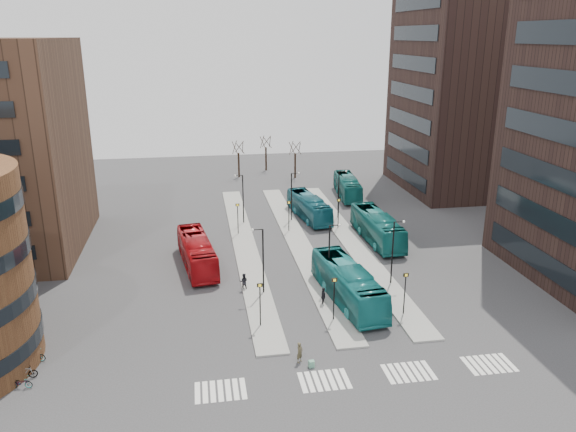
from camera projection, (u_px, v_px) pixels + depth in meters
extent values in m
plane|color=#303032|center=(355.00, 417.00, 34.38)|extent=(160.00, 160.00, 0.00)
cube|color=gray|center=(245.00, 246.00, 61.89)|extent=(2.50, 45.00, 0.15)
cube|color=gray|center=(298.00, 243.00, 62.82)|extent=(2.50, 45.00, 0.15)
cube|color=gray|center=(350.00, 240.00, 63.76)|extent=(2.50, 45.00, 0.15)
cube|color=#1B4C98|center=(311.00, 364.00, 39.43)|extent=(0.44, 0.37, 0.50)
imported|color=#AB0D12|center=(197.00, 252.00, 56.20)|extent=(4.11, 11.38, 3.10)
imported|color=#166F71|center=(348.00, 284.00, 48.83)|extent=(4.15, 12.12, 3.31)
imported|color=#145766|center=(309.00, 207.00, 71.11)|extent=(4.04, 10.93, 2.97)
imported|color=#146765|center=(377.00, 227.00, 63.18)|extent=(3.06, 11.74, 3.25)
imported|color=#135F5B|center=(347.00, 187.00, 80.62)|extent=(3.53, 10.90, 2.98)
imported|color=#49422B|center=(300.00, 352.00, 39.90)|extent=(0.66, 0.66, 1.54)
imported|color=black|center=(244.00, 282.00, 51.25)|extent=(0.87, 0.73, 1.60)
imported|color=black|center=(323.00, 297.00, 48.24)|extent=(0.52, 1.02, 1.67)
imported|color=black|center=(335.00, 284.00, 50.80)|extent=(0.96, 1.13, 1.52)
imported|color=gray|center=(21.00, 383.00, 37.06)|extent=(1.58, 0.76, 0.79)
imported|color=gray|center=(25.00, 373.00, 37.97)|extent=(1.66, 0.76, 0.96)
imported|color=gray|center=(34.00, 356.00, 40.10)|extent=(1.79, 0.93, 0.89)
cube|color=silver|center=(197.00, 393.00, 36.65)|extent=(0.35, 2.40, 0.01)
cube|color=silver|center=(205.00, 392.00, 36.73)|extent=(0.35, 2.40, 0.01)
cube|color=silver|center=(213.00, 391.00, 36.81)|extent=(0.35, 2.40, 0.01)
cube|color=silver|center=(221.00, 391.00, 36.89)|extent=(0.35, 2.40, 0.01)
cube|color=silver|center=(228.00, 390.00, 36.96)|extent=(0.35, 2.40, 0.01)
cube|color=silver|center=(236.00, 389.00, 37.04)|extent=(0.35, 2.40, 0.01)
cube|color=silver|center=(243.00, 388.00, 37.12)|extent=(0.35, 2.40, 0.01)
cube|color=silver|center=(303.00, 382.00, 37.75)|extent=(0.35, 2.40, 0.01)
cube|color=silver|center=(310.00, 382.00, 37.82)|extent=(0.35, 2.40, 0.01)
cube|color=silver|center=(317.00, 381.00, 37.90)|extent=(0.35, 2.40, 0.01)
cube|color=silver|center=(324.00, 380.00, 37.98)|extent=(0.35, 2.40, 0.01)
cube|color=silver|center=(331.00, 380.00, 38.06)|extent=(0.35, 2.40, 0.01)
cube|color=silver|center=(339.00, 379.00, 38.14)|extent=(0.35, 2.40, 0.01)
cube|color=silver|center=(346.00, 378.00, 38.21)|extent=(0.35, 2.40, 0.01)
cube|color=silver|center=(388.00, 374.00, 38.68)|extent=(0.35, 2.40, 0.01)
cube|color=silver|center=(395.00, 373.00, 38.76)|extent=(0.35, 2.40, 0.01)
cube|color=silver|center=(402.00, 373.00, 38.84)|extent=(0.35, 2.40, 0.01)
cube|color=silver|center=(409.00, 372.00, 38.92)|extent=(0.35, 2.40, 0.01)
cube|color=silver|center=(415.00, 371.00, 38.99)|extent=(0.35, 2.40, 0.01)
cube|color=silver|center=(422.00, 371.00, 39.07)|extent=(0.35, 2.40, 0.01)
cube|color=silver|center=(429.00, 370.00, 39.15)|extent=(0.35, 2.40, 0.01)
cube|color=silver|center=(469.00, 366.00, 39.62)|extent=(0.35, 2.40, 0.01)
cube|color=silver|center=(476.00, 365.00, 39.70)|extent=(0.35, 2.40, 0.01)
cube|color=silver|center=(482.00, 365.00, 39.78)|extent=(0.35, 2.40, 0.01)
cube|color=silver|center=(489.00, 364.00, 39.85)|extent=(0.35, 2.40, 0.01)
cube|color=silver|center=(495.00, 363.00, 39.93)|extent=(0.35, 2.40, 0.01)
cube|color=silver|center=(502.00, 363.00, 40.01)|extent=(0.35, 2.40, 0.01)
cube|color=silver|center=(508.00, 362.00, 40.09)|extent=(0.35, 2.40, 0.01)
cube|color=black|center=(537.00, 259.00, 52.05)|extent=(0.12, 16.00, 2.00)
cube|color=black|center=(543.00, 218.00, 50.82)|extent=(0.12, 16.00, 2.00)
cube|color=black|center=(549.00, 175.00, 49.59)|extent=(0.12, 16.00, 2.00)
cube|color=black|center=(556.00, 130.00, 48.35)|extent=(0.12, 16.00, 2.00)
cube|color=black|center=(563.00, 82.00, 47.12)|extent=(0.12, 16.00, 2.00)
cube|color=black|center=(570.00, 32.00, 45.89)|extent=(0.12, 16.00, 2.00)
cube|color=black|center=(476.00, 87.00, 81.68)|extent=(20.00, 20.00, 30.00)
cube|color=black|center=(405.00, 173.00, 83.96)|extent=(0.12, 16.00, 2.00)
cube|color=black|center=(407.00, 147.00, 82.73)|extent=(0.12, 16.00, 2.00)
cube|color=black|center=(409.00, 120.00, 81.49)|extent=(0.12, 16.00, 2.00)
cube|color=black|center=(410.00, 92.00, 80.26)|extent=(0.12, 16.00, 2.00)
cube|color=black|center=(412.00, 63.00, 79.03)|extent=(0.12, 16.00, 2.00)
cube|color=black|center=(414.00, 33.00, 77.79)|extent=(0.12, 16.00, 2.00)
cube|color=black|center=(416.00, 2.00, 76.56)|extent=(0.12, 16.00, 2.00)
cylinder|color=black|center=(260.00, 305.00, 44.37)|extent=(0.10, 0.10, 3.50)
cube|color=black|center=(260.00, 285.00, 43.83)|extent=(0.45, 0.10, 0.30)
cube|color=yellow|center=(260.00, 286.00, 43.78)|extent=(0.20, 0.02, 0.20)
cylinder|color=black|center=(238.00, 219.00, 65.02)|extent=(0.10, 0.10, 3.50)
cube|color=black|center=(237.00, 205.00, 64.48)|extent=(0.45, 0.10, 0.30)
cube|color=yellow|center=(237.00, 205.00, 64.42)|extent=(0.20, 0.02, 0.20)
cylinder|color=black|center=(334.00, 300.00, 45.31)|extent=(0.10, 0.10, 3.50)
cube|color=black|center=(334.00, 280.00, 44.77)|extent=(0.45, 0.10, 0.30)
cube|color=yellow|center=(335.00, 280.00, 44.71)|extent=(0.20, 0.02, 0.20)
cylinder|color=black|center=(289.00, 217.00, 65.95)|extent=(0.10, 0.10, 3.50)
cube|color=black|center=(289.00, 202.00, 65.41)|extent=(0.45, 0.10, 0.30)
cube|color=yellow|center=(289.00, 203.00, 65.36)|extent=(0.20, 0.02, 0.20)
cylinder|color=black|center=(405.00, 294.00, 46.25)|extent=(0.10, 0.10, 3.50)
cube|color=black|center=(406.00, 275.00, 45.71)|extent=(0.45, 0.10, 0.30)
cube|color=yellow|center=(406.00, 275.00, 45.65)|extent=(0.20, 0.02, 0.20)
cylinder|color=black|center=(338.00, 214.00, 66.89)|extent=(0.10, 0.10, 3.50)
cube|color=black|center=(339.00, 200.00, 66.35)|extent=(0.45, 0.10, 0.30)
cube|color=yellow|center=(339.00, 200.00, 66.29)|extent=(0.20, 0.02, 0.20)
cylinder|color=black|center=(263.00, 261.00, 49.77)|extent=(0.14, 0.14, 6.00)
cylinder|color=black|center=(258.00, 230.00, 48.78)|extent=(0.90, 0.08, 0.08)
sphere|color=silver|center=(252.00, 230.00, 48.71)|extent=(0.24, 0.24, 0.24)
cylinder|color=black|center=(243.00, 199.00, 68.54)|extent=(0.14, 0.14, 6.00)
cylinder|color=black|center=(239.00, 175.00, 67.54)|extent=(0.90, 0.08, 0.08)
sphere|color=silver|center=(235.00, 176.00, 67.47)|extent=(0.24, 0.24, 0.24)
cylinder|color=black|center=(329.00, 257.00, 50.71)|extent=(0.14, 0.14, 6.00)
cylinder|color=black|center=(335.00, 225.00, 49.85)|extent=(0.90, 0.08, 0.08)
sphere|color=silver|center=(340.00, 225.00, 49.93)|extent=(0.24, 0.24, 0.24)
cylinder|color=black|center=(291.00, 197.00, 69.48)|extent=(0.14, 0.14, 6.00)
cylinder|color=black|center=(295.00, 173.00, 68.62)|extent=(0.90, 0.08, 0.08)
sphere|color=silver|center=(299.00, 173.00, 68.69)|extent=(0.24, 0.24, 0.24)
cylinder|color=black|center=(392.00, 253.00, 51.65)|extent=(0.14, 0.14, 6.00)
cylinder|color=black|center=(399.00, 222.00, 50.79)|extent=(0.90, 0.08, 0.08)
sphere|color=silver|center=(404.00, 222.00, 50.86)|extent=(0.24, 0.24, 0.24)
cylinder|color=black|center=(338.00, 195.00, 70.41)|extent=(0.14, 0.14, 6.00)
cylinder|color=black|center=(343.00, 171.00, 69.56)|extent=(0.90, 0.08, 0.08)
sphere|color=silver|center=(346.00, 171.00, 69.63)|extent=(0.24, 0.24, 0.24)
cylinder|color=black|center=(239.00, 165.00, 91.63)|extent=(0.30, 0.30, 4.00)
cylinder|color=black|center=(243.00, 147.00, 90.85)|extent=(0.10, 1.56, 1.95)
cylinder|color=black|center=(239.00, 147.00, 91.40)|extent=(1.48, 0.59, 1.97)
cylinder|color=black|center=(235.00, 147.00, 91.04)|extent=(0.90, 1.31, 1.99)
cylinder|color=black|center=(235.00, 148.00, 90.27)|extent=(0.89, 1.31, 1.99)
cylinder|color=black|center=(240.00, 148.00, 90.15)|extent=(1.48, 0.58, 1.97)
cylinder|color=black|center=(266.00, 159.00, 96.17)|extent=(0.30, 0.30, 4.00)
cylinder|color=black|center=(270.00, 142.00, 95.38)|extent=(0.10, 1.56, 1.95)
cylinder|color=black|center=(267.00, 141.00, 95.93)|extent=(1.48, 0.59, 1.97)
cylinder|color=black|center=(262.00, 142.00, 95.57)|extent=(0.90, 1.31, 1.99)
cylinder|color=black|center=(263.00, 143.00, 94.80)|extent=(0.89, 1.31, 1.99)
cylinder|color=black|center=(268.00, 143.00, 94.68)|extent=(1.48, 0.58, 1.97)
cylinder|color=black|center=(295.00, 166.00, 91.16)|extent=(0.30, 0.30, 4.00)
cylinder|color=black|center=(299.00, 148.00, 90.38)|extent=(0.10, 1.56, 1.95)
cylinder|color=black|center=(296.00, 147.00, 90.93)|extent=(1.48, 0.59, 1.97)
cylinder|color=black|center=(291.00, 148.00, 90.57)|extent=(0.90, 1.31, 1.99)
cylinder|color=black|center=(292.00, 149.00, 89.80)|extent=(0.89, 1.31, 1.99)
cylinder|color=black|center=(297.00, 149.00, 89.68)|extent=(1.48, 0.58, 1.97)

